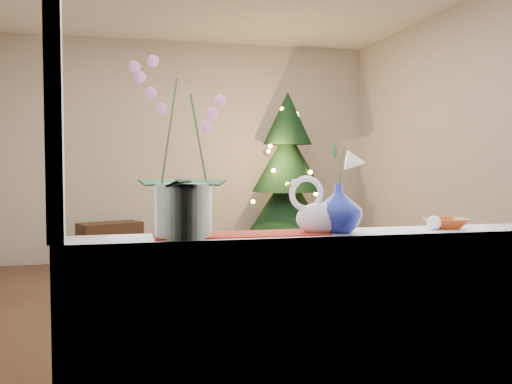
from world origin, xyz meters
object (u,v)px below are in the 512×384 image
blue_vase (338,204)px  amber_dish (446,224)px  swan (319,206)px  paperweight (434,223)px  xmas_tree (287,178)px  orchid_pot (183,147)px  side_table (110,245)px

blue_vase → amber_dish: (0.52, 0.03, -0.10)m
swan → paperweight: swan is taller
amber_dish → xmas_tree: bearing=82.8°
swan → blue_vase: size_ratio=1.13×
xmas_tree → amber_dish: bearing=-97.2°
orchid_pot → blue_vase: (0.65, 0.01, -0.23)m
orchid_pot → blue_vase: bearing=0.7°
amber_dish → side_table: 4.79m
paperweight → amber_dish: 0.09m
xmas_tree → blue_vase: bearing=-103.8°
blue_vase → side_table: size_ratio=0.34×
paperweight → xmas_tree: size_ratio=0.03×
blue_vase → paperweight: (0.44, -0.02, -0.09)m
orchid_pot → side_table: size_ratio=1.02×
blue_vase → xmas_tree: xmas_tree is taller
blue_vase → paperweight: blue_vase is taller
paperweight → amber_dish: paperweight is taller
blue_vase → side_table: blue_vase is taller
side_table → paperweight: bearing=-95.5°
orchid_pot → paperweight: bearing=-0.5°
blue_vase → xmas_tree: size_ratio=0.11×
swan → side_table: bearing=97.7°
orchid_pot → side_table: bearing=94.6°
swan → amber_dish: size_ratio=1.70×
swan → blue_vase: bearing=3.6°
orchid_pot → side_table: 4.65m
orchid_pot → xmas_tree: size_ratio=0.34×
paperweight → amber_dish: size_ratio=0.40×
swan → paperweight: 0.53m
amber_dish → xmas_tree: xmas_tree is taller
swan → amber_dish: 0.62m
paperweight → orchid_pot: bearing=179.5°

